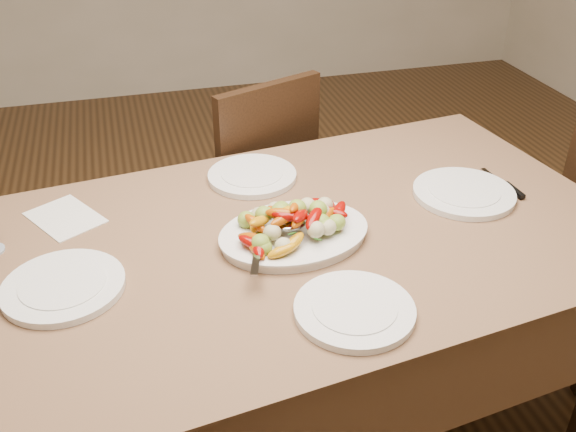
# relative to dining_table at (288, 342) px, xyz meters

# --- Properties ---
(floor) EXTENTS (6.00, 6.00, 0.00)m
(floor) POSITION_rel_dining_table_xyz_m (0.25, 0.20, -0.38)
(floor) COLOR #402913
(floor) RESTS_ON ground
(dining_table) EXTENTS (1.95, 1.26, 0.76)m
(dining_table) POSITION_rel_dining_table_xyz_m (0.00, 0.00, 0.00)
(dining_table) COLOR brown
(dining_table) RESTS_ON ground
(chair_far) EXTENTS (0.55, 0.55, 0.95)m
(chair_far) POSITION_rel_dining_table_xyz_m (0.03, 0.80, 0.10)
(chair_far) COLOR black
(chair_far) RESTS_ON ground
(serving_platter) EXTENTS (0.42, 0.33, 0.02)m
(serving_platter) POSITION_rel_dining_table_xyz_m (0.01, -0.02, 0.39)
(serving_platter) COLOR white
(serving_platter) RESTS_ON dining_table
(roasted_vegetables) EXTENTS (0.34, 0.25, 0.09)m
(roasted_vegetables) POSITION_rel_dining_table_xyz_m (0.01, -0.02, 0.45)
(roasted_vegetables) COLOR #7E0602
(roasted_vegetables) RESTS_ON serving_platter
(serving_spoon) EXTENTS (0.29, 0.14, 0.03)m
(serving_spoon) POSITION_rel_dining_table_xyz_m (-0.05, -0.07, 0.43)
(serving_spoon) COLOR #9EA0A8
(serving_spoon) RESTS_ON serving_platter
(plate_left) EXTENTS (0.29, 0.29, 0.02)m
(plate_left) POSITION_rel_dining_table_xyz_m (-0.57, -0.08, 0.39)
(plate_left) COLOR white
(plate_left) RESTS_ON dining_table
(plate_right) EXTENTS (0.30, 0.30, 0.02)m
(plate_right) POSITION_rel_dining_table_xyz_m (0.55, 0.07, 0.39)
(plate_right) COLOR white
(plate_right) RESTS_ON dining_table
(plate_far) EXTENTS (0.27, 0.27, 0.02)m
(plate_far) POSITION_rel_dining_table_xyz_m (-0.02, 0.34, 0.39)
(plate_far) COLOR white
(plate_far) RESTS_ON dining_table
(plate_near) EXTENTS (0.27, 0.27, 0.02)m
(plate_near) POSITION_rel_dining_table_xyz_m (0.06, -0.34, 0.39)
(plate_near) COLOR white
(plate_near) RESTS_ON dining_table
(menu_card) EXTENTS (0.24, 0.26, 0.00)m
(menu_card) POSITION_rel_dining_table_xyz_m (-0.57, 0.25, 0.38)
(menu_card) COLOR silver
(menu_card) RESTS_ON dining_table
(table_knife) EXTENTS (0.02, 0.20, 0.01)m
(table_knife) POSITION_rel_dining_table_xyz_m (0.70, 0.09, 0.38)
(table_knife) COLOR #9EA0A8
(table_knife) RESTS_ON dining_table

